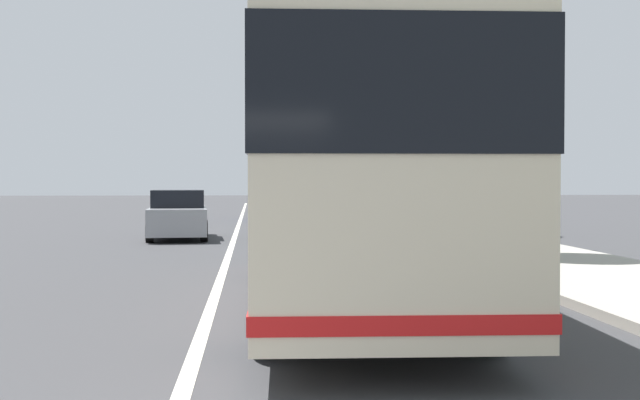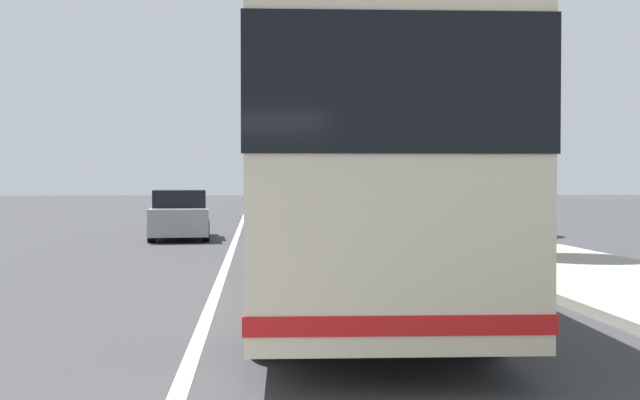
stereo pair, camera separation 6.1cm
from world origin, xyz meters
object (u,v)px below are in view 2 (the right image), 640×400
object	(u,v)px
car_oncoming	(277,205)
coach_bus	(349,163)
car_far_distant	(180,216)
roadside_tree_far_block	(428,84)
utility_pole	(462,118)
roadside_tree_mid_block	(500,91)

from	to	relation	value
car_oncoming	coach_bus	bearing A→B (deg)	-179.28
coach_bus	car_far_distant	size ratio (longest dim) A/B	2.30
car_far_distant	roadside_tree_far_block	world-z (taller)	roadside_tree_far_block
roadside_tree_far_block	car_far_distant	bearing A→B (deg)	102.21
roadside_tree_far_block	utility_pole	distance (m)	5.39
coach_bus	roadside_tree_mid_block	distance (m)	7.15
car_oncoming	roadside_tree_far_block	size ratio (longest dim) A/B	0.63
coach_bus	roadside_tree_far_block	size ratio (longest dim) A/B	1.48
car_oncoming	roadside_tree_mid_block	xyz separation A→B (m)	(-20.11, -4.35, 3.03)
car_far_distant	car_oncoming	size ratio (longest dim) A/B	1.02
car_far_distant	roadside_tree_mid_block	bearing A→B (deg)	40.75
car_far_distant	roadside_tree_mid_block	world-z (taller)	roadside_tree_mid_block
roadside_tree_far_block	utility_pole	world-z (taller)	utility_pole
car_far_distant	car_oncoming	xyz separation A→B (m)	(12.45, -3.34, -0.01)
roadside_tree_mid_block	car_far_distant	bearing A→B (deg)	45.09
car_oncoming	roadside_tree_mid_block	bearing A→B (deg)	-167.86
car_far_distant	utility_pole	bearing A→B (deg)	62.76
coach_bus	roadside_tree_far_block	bearing A→B (deg)	-14.47
coach_bus	car_far_distant	distance (m)	13.89
coach_bus	utility_pole	bearing A→B (deg)	-21.18
car_oncoming	utility_pole	distance (m)	16.73
utility_pole	roadside_tree_far_block	bearing A→B (deg)	-2.40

